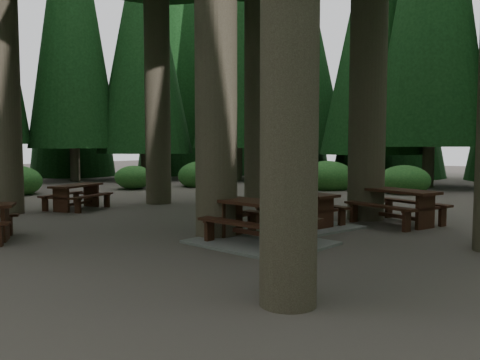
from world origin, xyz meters
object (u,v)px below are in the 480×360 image
Objects in this scene: picnic_table_a at (260,229)px; picnic_table_d at (397,201)px; picnic_table_b at (77,193)px; picnic_table_c at (300,215)px.

picnic_table_a is 1.10× the size of picnic_table_d.
picnic_table_a is 1.30× the size of picnic_table_b.
picnic_table_a is at bearing -88.98° from picnic_table_d.
picnic_table_d is at bearing 75.75° from picnic_table_a.
picnic_table_b is 6.77m from picnic_table_c.
picnic_table_a is at bearing -114.12° from picnic_table_b.
picnic_table_a is 7.04m from picnic_table_b.
picnic_table_b is 0.73× the size of picnic_table_c.
picnic_table_d reaches higher than picnic_table_c.
picnic_table_d is (8.37, 2.78, 0.07)m from picnic_table_b.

